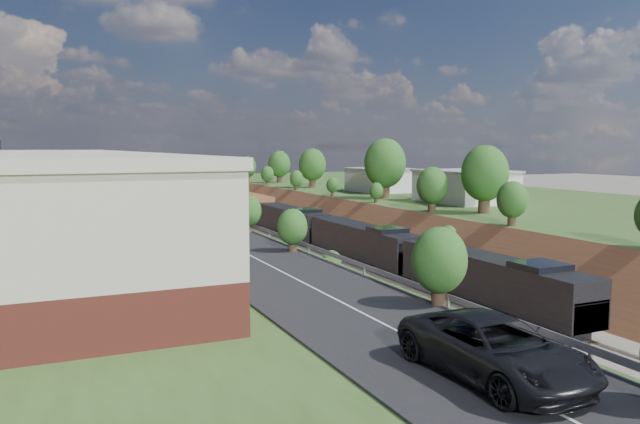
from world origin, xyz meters
TOP-DOWN VIEW (x-y plane):
  - platform_right at (33.00, 60.00)m, footprint 44.00×180.00m
  - embankment_left at (-11.00, 60.00)m, footprint 10.00×180.00m
  - embankment_right at (11.00, 60.00)m, footprint 10.00×180.00m
  - rail_left_track at (-2.60, 60.00)m, footprint 1.58×180.00m
  - rail_right_track at (2.60, 60.00)m, footprint 1.58×180.00m
  - road at (-15.50, 60.00)m, footprint 8.00×180.00m
  - guardrail at (-11.40, 59.80)m, footprint 0.10×171.00m
  - commercial_building at (-28.00, 38.00)m, footprint 14.30×62.30m
  - overpass at (0.00, 122.00)m, footprint 24.50×8.30m
  - white_building_near at (23.50, 52.00)m, footprint 9.00×12.00m
  - white_building_far at (23.00, 74.00)m, footprint 8.00×10.00m
  - tree_right_large at (17.00, 40.00)m, footprint 5.25×5.25m
  - tree_left_crest at (-11.80, 20.00)m, footprint 2.45×2.45m
  - freight_train at (2.60, 96.54)m, footprint 3.23×164.23m
  - suv at (-15.36, -0.56)m, footprint 3.47×7.12m

SIDE VIEW (x-z plane):
  - embankment_left at x=-11.00m, z-range -5.00..5.00m
  - embankment_right at x=11.00m, z-range -5.00..5.00m
  - rail_left_track at x=-2.60m, z-range 0.00..0.18m
  - rail_right_track at x=2.60m, z-range 0.00..0.18m
  - platform_right at x=33.00m, z-range 0.00..5.00m
  - freight_train at x=2.60m, z-range 0.33..5.11m
  - overpass at x=0.00m, z-range 1.22..8.62m
  - road at x=-15.50m, z-range 5.00..5.10m
  - guardrail at x=-11.40m, z-range 5.20..5.90m
  - suv at x=-15.36m, z-range 5.10..7.05m
  - white_building_far at x=23.00m, z-range 5.00..8.60m
  - white_building_near at x=23.50m, z-range 5.00..9.00m
  - tree_left_crest at x=-11.80m, z-range 5.26..8.82m
  - commercial_building at x=-28.00m, z-range 5.01..12.01m
  - tree_right_large at x=17.00m, z-range 5.58..13.19m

